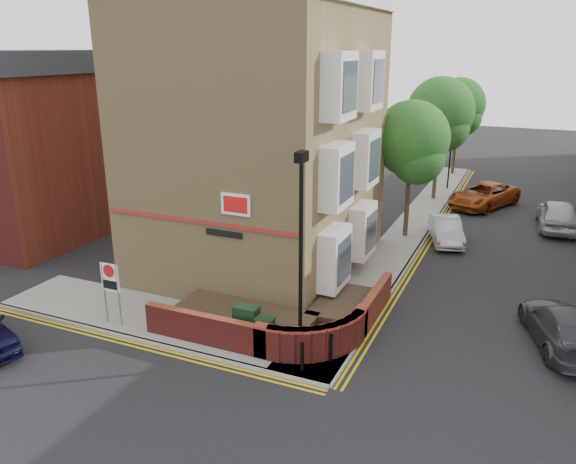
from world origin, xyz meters
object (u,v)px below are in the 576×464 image
(zone_sign, at_px, (110,282))
(silver_car_near, at_px, (446,230))
(lamppost, at_px, (301,256))
(utility_cabinet_large, at_px, (247,324))

(zone_sign, height_order, silver_car_near, zone_sign)
(lamppost, height_order, silver_car_near, lamppost)
(utility_cabinet_large, bearing_deg, lamppost, -3.01)
(lamppost, distance_m, utility_cabinet_large, 3.24)
(lamppost, xyz_separation_m, utility_cabinet_large, (-1.90, 0.10, -2.62))
(silver_car_near, bearing_deg, zone_sign, -140.54)
(zone_sign, bearing_deg, silver_car_near, 56.55)
(utility_cabinet_large, distance_m, zone_sign, 4.86)
(utility_cabinet_large, xyz_separation_m, silver_car_near, (4.27, 12.78, -0.10))
(lamppost, relative_size, zone_sign, 2.86)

